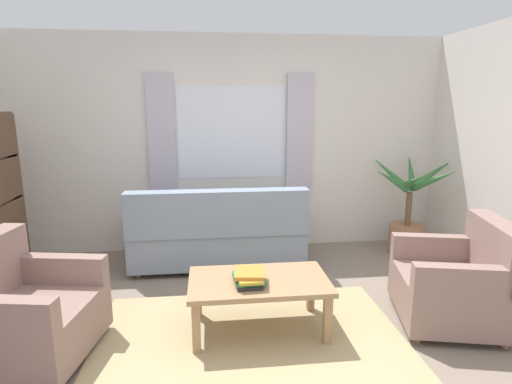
% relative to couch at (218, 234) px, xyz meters
% --- Properties ---
extents(ground_plane, '(6.24, 6.24, 0.00)m').
position_rel_couch_xyz_m(ground_plane, '(0.20, -1.59, -0.37)').
color(ground_plane, gray).
extents(wall_back, '(5.32, 0.12, 2.60)m').
position_rel_couch_xyz_m(wall_back, '(0.20, 0.67, 0.93)').
color(wall_back, silver).
rests_on(wall_back, ground_plane).
extents(window_with_curtains, '(1.98, 0.07, 1.40)m').
position_rel_couch_xyz_m(window_with_curtains, '(0.20, 0.59, 1.08)').
color(window_with_curtains, white).
extents(area_rug, '(2.39, 1.68, 0.01)m').
position_rel_couch_xyz_m(area_rug, '(0.20, -1.59, -0.36)').
color(area_rug, tan).
rests_on(area_rug, ground_plane).
extents(couch, '(1.90, 0.82, 0.92)m').
position_rel_couch_xyz_m(couch, '(0.00, 0.00, 0.00)').
color(couch, gray).
rests_on(couch, ground_plane).
extents(armchair_left, '(0.95, 0.97, 0.88)m').
position_rel_couch_xyz_m(armchair_left, '(-1.42, -1.58, -0.01)').
color(armchair_left, gray).
rests_on(armchair_left, ground_plane).
extents(armchair_right, '(0.99, 1.00, 0.88)m').
position_rel_couch_xyz_m(armchair_right, '(1.93, -1.47, -0.01)').
color(armchair_right, gray).
rests_on(armchair_right, ground_plane).
extents(coffee_table, '(1.10, 0.64, 0.44)m').
position_rel_couch_xyz_m(coffee_table, '(0.29, -1.40, 0.01)').
color(coffee_table, '#A87F56').
rests_on(coffee_table, ground_plane).
extents(book_stack_on_table, '(0.25, 0.33, 0.11)m').
position_rel_couch_xyz_m(book_stack_on_table, '(0.21, -1.47, 0.13)').
color(book_stack_on_table, '#2D2D33').
rests_on(book_stack_on_table, coffee_table).
extents(potted_plant, '(1.10, 1.08, 1.20)m').
position_rel_couch_xyz_m(potted_plant, '(2.31, 0.14, 0.09)').
color(potted_plant, '#9E6B4C').
rests_on(potted_plant, ground_plane).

